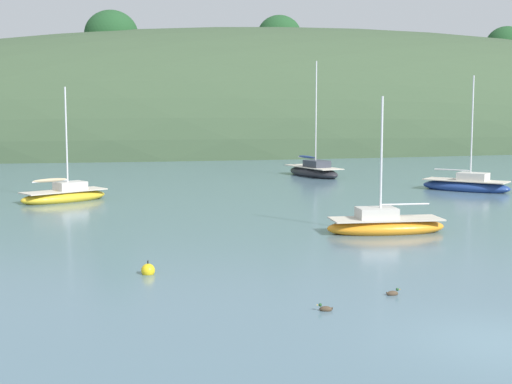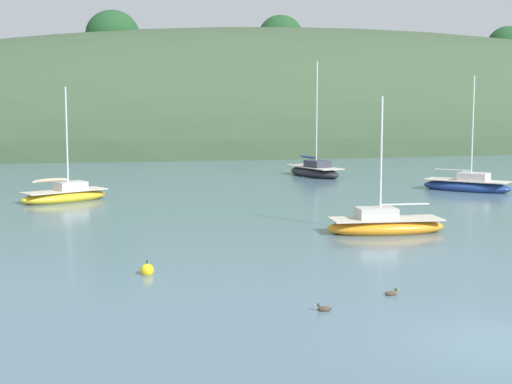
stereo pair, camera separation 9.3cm
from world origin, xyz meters
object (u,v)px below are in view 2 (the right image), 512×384
at_px(duck_lead, 324,309).
at_px(sailboat_cream_ketch, 65,195).
at_px(sailboat_blue_center, 467,185).
at_px(duck_lone_left, 391,293).
at_px(sailboat_black_sloop, 385,225).
at_px(sailboat_grey_yawl, 314,171).
at_px(mooring_buoy_outer, 147,270).

bearing_deg(duck_lead, sailboat_cream_ketch, 103.33).
bearing_deg(sailboat_cream_ketch, sailboat_blue_center, -3.73).
height_order(sailboat_blue_center, duck_lead, sailboat_blue_center).
bearing_deg(duck_lone_left, sailboat_black_sloop, 65.45).
bearing_deg(sailboat_cream_ketch, sailboat_grey_yawl, 28.55).
bearing_deg(sailboat_cream_ketch, duck_lead, -76.67).
bearing_deg(sailboat_blue_center, sailboat_black_sloop, -132.66).
bearing_deg(duck_lead, sailboat_blue_center, 51.48).
xyz_separation_m(sailboat_black_sloop, sailboat_blue_center, (11.80, 12.81, 0.03)).
xyz_separation_m(sailboat_grey_yawl, duck_lead, (-12.70, -35.08, -0.33)).
relative_size(sailboat_blue_center, duck_lone_left, 17.37).
relative_size(sailboat_grey_yawl, sailboat_black_sloop, 1.50).
height_order(sailboat_black_sloop, mooring_buoy_outer, sailboat_black_sloop).
relative_size(duck_lead, duck_lone_left, 0.98).
distance_m(sailboat_blue_center, duck_lone_left, 27.59).
bearing_deg(sailboat_cream_ketch, sailboat_black_sloop, -48.61).
bearing_deg(mooring_buoy_outer, sailboat_black_sloop, 25.16).
relative_size(sailboat_blue_center, duck_lead, 17.78).
height_order(sailboat_grey_yawl, mooring_buoy_outer, sailboat_grey_yawl).
relative_size(sailboat_cream_ketch, duck_lead, 15.77).
xyz_separation_m(sailboat_grey_yawl, mooring_buoy_outer, (-16.59, -29.55, -0.26)).
distance_m(sailboat_grey_yawl, mooring_buoy_outer, 33.88).
distance_m(sailboat_black_sloop, mooring_buoy_outer, 11.79).
bearing_deg(duck_lead, duck_lone_left, 22.31).
bearing_deg(sailboat_grey_yawl, sailboat_black_sloop, -103.56).
height_order(sailboat_grey_yawl, sailboat_black_sloop, sailboat_grey_yawl).
height_order(sailboat_blue_center, duck_lone_left, sailboat_blue_center).
xyz_separation_m(sailboat_blue_center, sailboat_cream_ketch, (-24.50, 1.60, -0.02)).
bearing_deg(sailboat_black_sloop, sailboat_cream_ketch, 131.39).
bearing_deg(sailboat_black_sloop, sailboat_blue_center, 47.34).
height_order(sailboat_grey_yawl, duck_lead, sailboat_grey_yawl).
xyz_separation_m(sailboat_blue_center, duck_lone_left, (-16.16, -22.36, -0.30)).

